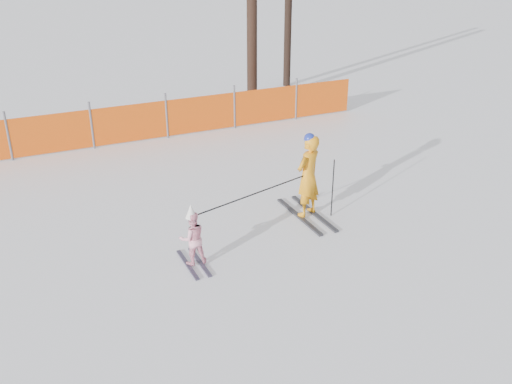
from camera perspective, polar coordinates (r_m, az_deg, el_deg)
ground at (r=10.09m, az=1.21°, el=-6.25°), size 120.00×120.00×0.00m
adult at (r=11.08m, az=5.23°, el=1.59°), size 0.71×1.72×1.73m
child at (r=9.61m, az=-6.39°, el=-4.56°), size 0.48×1.01×1.13m
ski_poles at (r=10.51m, az=2.54°, el=0.01°), size 3.00×0.72×1.20m
safety_fence at (r=15.36m, az=-16.68°, el=6.07°), size 15.86×0.06×1.25m
tree_trunks at (r=19.39m, az=1.01°, el=17.42°), size 2.44×1.91×5.71m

